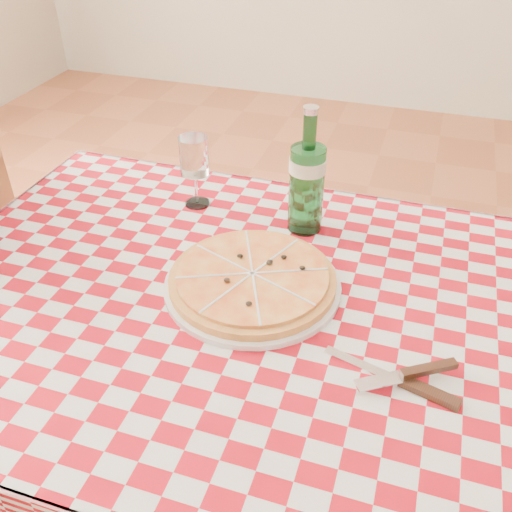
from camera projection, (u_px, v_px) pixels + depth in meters
The scene contains 6 objects.
dining_table at pixel (256, 342), 1.09m from camera, with size 1.20×0.80×0.75m.
tablecloth at pixel (256, 305), 1.04m from camera, with size 1.30×0.90×0.01m, color maroon.
pizza_plate at pixel (252, 279), 1.06m from camera, with size 0.33×0.33×0.04m, color #B87B3D, non-canonical shape.
water_bottle at pixel (307, 171), 1.16m from camera, with size 0.08×0.08×0.27m, color #19652A, non-canonical shape.
wine_glass at pixel (195, 172), 1.27m from camera, with size 0.06×0.06×0.16m, color white, non-canonical shape.
cutlery at pixel (401, 377), 0.88m from camera, with size 0.24×0.20×0.03m, color silver, non-canonical shape.
Camera 1 is at (0.24, -0.75, 1.44)m, focal length 40.00 mm.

